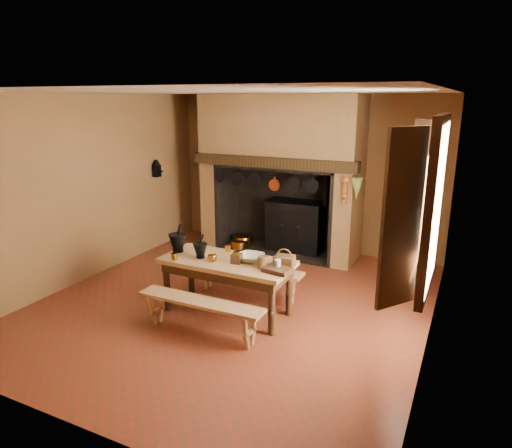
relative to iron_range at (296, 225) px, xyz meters
The scene contains 28 objects.
floor 2.50m from the iron_range, 89.02° to the right, with size 5.50×5.50×0.00m, color maroon.
ceiling 3.37m from the iron_range, 89.02° to the right, with size 5.50×5.50×0.00m, color silver.
back_wall 0.97m from the iron_range, 82.10° to the left, with size 5.00×0.02×2.80m, color brown.
wall_left 3.59m from the iron_range, 135.12° to the right, with size 0.02×5.50×2.80m, color brown.
wall_right 3.65m from the iron_range, 43.91° to the right, with size 0.02×5.50×2.80m, color brown.
wall_front 5.28m from the iron_range, 89.54° to the right, with size 5.00×0.02×2.80m, color brown.
chimney_breast 1.36m from the iron_range, 151.95° to the right, with size 2.95×0.96×2.80m.
iron_range is the anchor object (origin of this frame).
hearth_pans 1.10m from the iron_range, 167.25° to the right, with size 0.51×0.62×0.20m.
hanging_pans 1.12m from the iron_range, 115.02° to the right, with size 1.92×0.29×0.27m.
onion_string 1.49m from the iron_range, 32.25° to the right, with size 0.12×0.10×0.46m, color #B16220, non-canonical shape.
herb_bunch 1.65m from the iron_range, 28.28° to the right, with size 0.20×0.20×0.35m, color #626831.
window 3.91m from the iron_range, 49.98° to the right, with size 0.39×1.75×1.76m.
wall_coffee_mill 2.74m from the iron_range, 159.32° to the right, with size 0.23×0.16×0.31m.
work_table 2.75m from the iron_range, 87.87° to the right, with size 1.69×0.75×0.73m.
bench_front 3.40m from the iron_range, 88.28° to the right, with size 1.59×0.28×0.45m.
bench_back 2.19m from the iron_range, 87.32° to the right, with size 1.63×0.28×0.46m.
mortar_large 2.85m from the iron_range, 103.16° to the right, with size 0.24×0.24×0.41m.
mortar_small 2.86m from the iron_range, 94.97° to the right, with size 0.19×0.19×0.32m.
coffee_grinder 2.83m from the iron_range, 84.53° to the right, with size 0.17×0.14×0.19m.
brass_mug_a 3.10m from the iron_range, 99.29° to the right, with size 0.08×0.08×0.09m, color #BA8A2A.
brass_mug_b 2.47m from the iron_range, 91.05° to the right, with size 0.08×0.08×0.09m, color #BA8A2A.
mixing_bowl 2.69m from the iron_range, 81.74° to the right, with size 0.34×0.34×0.08m, color #B6B28C.
stoneware_crock 2.89m from the iron_range, 77.30° to the right, with size 0.12×0.12×0.15m, color brown.
glass_jar 2.95m from the iron_range, 73.58° to the right, with size 0.08×0.08×0.14m, color beige.
wicker_basket 2.80m from the iron_range, 72.25° to the right, with size 0.26×0.19×0.23m.
wooden_tray 2.99m from the iron_range, 73.45° to the right, with size 0.32×0.23×0.05m, color #382212.
brass_cup 2.90m from the iron_range, 90.63° to the right, with size 0.12×0.12×0.09m, color #BA8A2A.
Camera 1 is at (2.77, -5.07, 2.73)m, focal length 32.00 mm.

